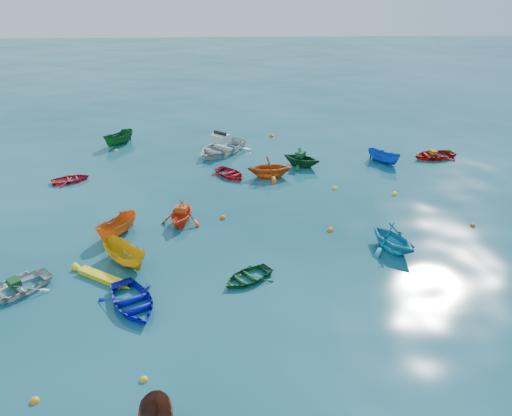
{
  "coord_description": "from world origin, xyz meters",
  "views": [
    {
      "loc": [
        -1.04,
        -21.41,
        13.66
      ],
      "look_at": [
        0.0,
        5.0,
        0.4
      ],
      "focal_mm": 35.0,
      "sensor_mm": 36.0,
      "label": 1
    }
  ],
  "objects_px": {
    "dinghy_white_near": "(14,292)",
    "kayak_yellow": "(102,279)",
    "dinghy_blue_sw": "(133,306)",
    "motorboat_white": "(221,153)"
  },
  "relations": [
    {
      "from": "dinghy_white_near",
      "to": "motorboat_white",
      "type": "xyz_separation_m",
      "value": [
        9.02,
        18.0,
        0.0
      ]
    },
    {
      "from": "dinghy_blue_sw",
      "to": "kayak_yellow",
      "type": "bearing_deg",
      "value": 102.2
    },
    {
      "from": "kayak_yellow",
      "to": "dinghy_blue_sw",
      "type": "bearing_deg",
      "value": -106.87
    },
    {
      "from": "motorboat_white",
      "to": "kayak_yellow",
      "type": "bearing_deg",
      "value": -69.28
    },
    {
      "from": "dinghy_blue_sw",
      "to": "kayak_yellow",
      "type": "relative_size",
      "value": 1.03
    },
    {
      "from": "dinghy_blue_sw",
      "to": "motorboat_white",
      "type": "distance_m",
      "value": 19.53
    },
    {
      "from": "dinghy_white_near",
      "to": "kayak_yellow",
      "type": "xyz_separation_m",
      "value": [
        3.76,
        0.91,
        0.0
      ]
    },
    {
      "from": "dinghy_blue_sw",
      "to": "motorboat_white",
      "type": "xyz_separation_m",
      "value": [
        3.39,
        19.23,
        0.0
      ]
    },
    {
      "from": "dinghy_white_near",
      "to": "motorboat_white",
      "type": "height_order",
      "value": "motorboat_white"
    },
    {
      "from": "dinghy_white_near",
      "to": "dinghy_blue_sw",
      "type": "bearing_deg",
      "value": 33.41
    }
  ]
}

